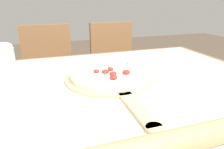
% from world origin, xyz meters
% --- Properties ---
extents(dining_table, '(1.29, 1.03, 0.77)m').
position_xyz_m(dining_table, '(0.00, 0.00, 0.66)').
color(dining_table, olive).
rests_on(dining_table, ground_plane).
extents(towel_cloth, '(1.21, 0.95, 0.00)m').
position_xyz_m(towel_cloth, '(0.00, 0.00, 0.77)').
color(towel_cloth, silver).
rests_on(towel_cloth, dining_table).
extents(pizza_peel, '(0.37, 0.58, 0.01)m').
position_xyz_m(pizza_peel, '(-0.04, 0.04, 0.78)').
color(pizza_peel, '#D6B784').
rests_on(pizza_peel, towel_cloth).
extents(pizza, '(0.33, 0.33, 0.04)m').
position_xyz_m(pizza, '(-0.04, 0.06, 0.80)').
color(pizza, beige).
rests_on(pizza, pizza_peel).
extents(rolling_pin, '(0.44, 0.06, 0.06)m').
position_xyz_m(rolling_pin, '(-0.08, -0.39, 0.80)').
color(rolling_pin, tan).
rests_on(rolling_pin, towel_cloth).
extents(chair_left, '(0.40, 0.40, 0.90)m').
position_xyz_m(chair_left, '(-0.28, 0.89, 0.52)').
color(chair_left, brown).
rests_on(chair_left, ground_plane).
extents(chair_right, '(0.42, 0.42, 0.90)m').
position_xyz_m(chair_right, '(0.27, 0.89, 0.52)').
color(chair_right, brown).
rests_on(chair_right, ground_plane).
extents(flour_cup, '(0.08, 0.08, 0.12)m').
position_xyz_m(flour_cup, '(-0.47, 0.37, 0.83)').
color(flour_cup, '#B2B7BC').
rests_on(flour_cup, towel_cloth).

